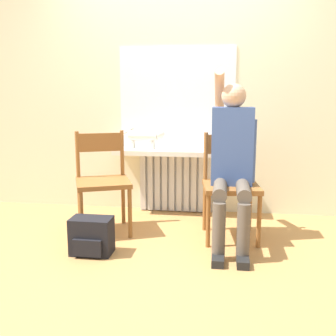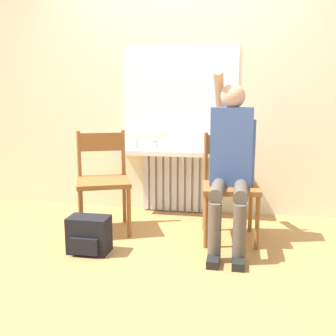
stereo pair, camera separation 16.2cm
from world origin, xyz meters
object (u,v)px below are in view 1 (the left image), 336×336
chair_right (230,183)px  cat (146,136)px  backpack (92,236)px  person (232,156)px  chair_left (102,179)px

chair_right → cat: cat is taller
backpack → cat: bearing=79.8°
cat → backpack: (-0.21, -1.15, -0.67)m
person → backpack: (-1.07, -0.41, -0.59)m
chair_right → cat: (-0.85, 0.62, 0.33)m
person → cat: size_ratio=2.80×
person → backpack: person is taller
person → chair_left: bearing=174.2°
cat → backpack: cat is taller
person → cat: bearing=139.3°
cat → person: bearing=-40.7°
chair_left → backpack: 0.63m
chair_right → backpack: bearing=-160.1°
chair_left → chair_right: same height
chair_left → person: 1.17m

